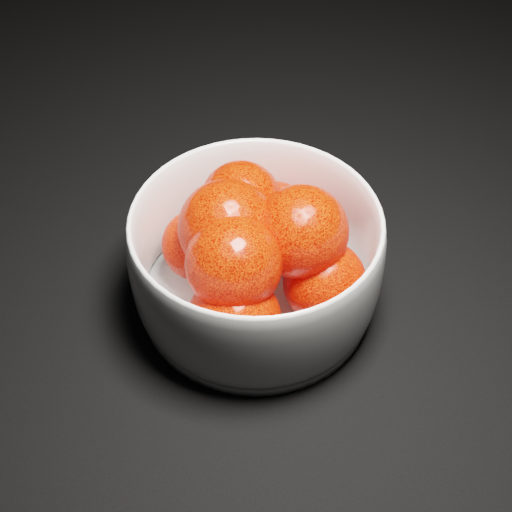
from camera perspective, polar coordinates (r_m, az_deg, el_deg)
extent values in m
cylinder|color=silver|center=(0.59, 0.00, -3.20)|extent=(0.19, 0.19, 0.01)
sphere|color=#FF1E07|center=(0.59, 1.28, 2.57)|extent=(0.07, 0.07, 0.07)
sphere|color=#FF1E07|center=(0.58, -4.70, 0.89)|extent=(0.06, 0.06, 0.06)
sphere|color=#FF1E07|center=(0.53, -1.76, -5.09)|extent=(0.07, 0.07, 0.07)
sphere|color=#FF1E07|center=(0.55, 5.49, -2.06)|extent=(0.06, 0.06, 0.06)
sphere|color=#FF1E07|center=(0.56, -1.21, 4.44)|extent=(0.06, 0.06, 0.06)
sphere|color=#FF1E07|center=(0.51, -1.79, -0.60)|extent=(0.07, 0.07, 0.07)
sphere|color=#FF1E07|center=(0.53, 3.62, 1.93)|extent=(0.07, 0.07, 0.07)
sphere|color=#FF1E07|center=(0.54, -2.28, 2.21)|extent=(0.08, 0.08, 0.08)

